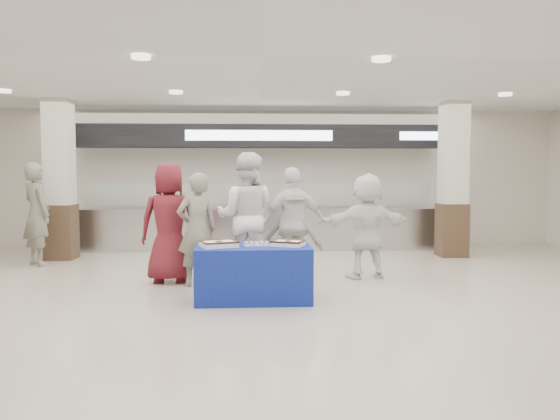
{
  "coord_description": "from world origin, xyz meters",
  "views": [
    {
      "loc": [
        -0.1,
        -6.92,
        1.76
      ],
      "look_at": [
        0.29,
        1.6,
        1.16
      ],
      "focal_mm": 35.0,
      "sensor_mm": 36.0,
      "label": 1
    }
  ],
  "objects_px": {
    "chef_tall": "(246,217)",
    "chef_short": "(294,224)",
    "display_table": "(254,274)",
    "sheet_cake_left": "(219,243)",
    "civilian_white": "(367,226)",
    "soldier_bg": "(37,214)",
    "soldier_b": "(292,233)",
    "sheet_cake_right": "(288,243)",
    "cupcake_tray": "(257,244)",
    "soldier_a": "(197,230)",
    "civilian_maroon": "(170,223)"
  },
  "relations": [
    {
      "from": "chef_tall",
      "to": "chef_short",
      "type": "relative_size",
      "value": 1.12
    },
    {
      "from": "display_table",
      "to": "sheet_cake_left",
      "type": "xyz_separation_m",
      "value": [
        -0.47,
        -0.04,
        0.42
      ]
    },
    {
      "from": "civilian_white",
      "to": "soldier_bg",
      "type": "distance_m",
      "value": 6.12
    },
    {
      "from": "soldier_b",
      "to": "civilian_white",
      "type": "bearing_deg",
      "value": -164.44
    },
    {
      "from": "civilian_white",
      "to": "soldier_bg",
      "type": "relative_size",
      "value": 0.9
    },
    {
      "from": "chef_short",
      "to": "sheet_cake_right",
      "type": "bearing_deg",
      "value": 68.58
    },
    {
      "from": "sheet_cake_left",
      "to": "soldier_bg",
      "type": "height_order",
      "value": "soldier_bg"
    },
    {
      "from": "soldier_b",
      "to": "sheet_cake_right",
      "type": "bearing_deg",
      "value": 93.52
    },
    {
      "from": "cupcake_tray",
      "to": "soldier_b",
      "type": "xyz_separation_m",
      "value": [
        0.58,
        1.38,
        -0.02
      ]
    },
    {
      "from": "sheet_cake_right",
      "to": "chef_tall",
      "type": "xyz_separation_m",
      "value": [
        -0.59,
        1.36,
        0.24
      ]
    },
    {
      "from": "chef_tall",
      "to": "civilian_white",
      "type": "relative_size",
      "value": 1.19
    },
    {
      "from": "display_table",
      "to": "cupcake_tray",
      "type": "bearing_deg",
      "value": 41.69
    },
    {
      "from": "sheet_cake_left",
      "to": "sheet_cake_right",
      "type": "bearing_deg",
      "value": 3.9
    },
    {
      "from": "sheet_cake_right",
      "to": "soldier_a",
      "type": "height_order",
      "value": "soldier_a"
    },
    {
      "from": "display_table",
      "to": "soldier_bg",
      "type": "relative_size",
      "value": 0.8
    },
    {
      "from": "sheet_cake_left",
      "to": "sheet_cake_right",
      "type": "relative_size",
      "value": 1.11
    },
    {
      "from": "cupcake_tray",
      "to": "chef_short",
      "type": "bearing_deg",
      "value": 65.56
    },
    {
      "from": "civilian_maroon",
      "to": "soldier_a",
      "type": "relative_size",
      "value": 1.1
    },
    {
      "from": "cupcake_tray",
      "to": "soldier_a",
      "type": "bearing_deg",
      "value": 132.13
    },
    {
      "from": "display_table",
      "to": "chef_tall",
      "type": "bearing_deg",
      "value": 94.18
    },
    {
      "from": "soldier_bg",
      "to": "sheet_cake_right",
      "type": "bearing_deg",
      "value": -169.61
    },
    {
      "from": "chef_short",
      "to": "civilian_white",
      "type": "bearing_deg",
      "value": 174.56
    },
    {
      "from": "chef_tall",
      "to": "soldier_bg",
      "type": "distance_m",
      "value": 4.29
    },
    {
      "from": "sheet_cake_left",
      "to": "civilian_maroon",
      "type": "distance_m",
      "value": 1.62
    },
    {
      "from": "display_table",
      "to": "soldier_a",
      "type": "bearing_deg",
      "value": 129.06
    },
    {
      "from": "soldier_b",
      "to": "civilian_white",
      "type": "height_order",
      "value": "civilian_white"
    },
    {
      "from": "civilian_white",
      "to": "sheet_cake_right",
      "type": "bearing_deg",
      "value": 35.38
    },
    {
      "from": "cupcake_tray",
      "to": "civilian_white",
      "type": "relative_size",
      "value": 0.21
    },
    {
      "from": "sheet_cake_right",
      "to": "soldier_bg",
      "type": "xyz_separation_m",
      "value": [
        -4.54,
        3.03,
        0.17
      ]
    },
    {
      "from": "soldier_a",
      "to": "soldier_b",
      "type": "xyz_separation_m",
      "value": [
        1.49,
        0.37,
        -0.11
      ]
    },
    {
      "from": "soldier_b",
      "to": "civilian_white",
      "type": "relative_size",
      "value": 0.88
    },
    {
      "from": "civilian_maroon",
      "to": "sheet_cake_right",
      "type": "bearing_deg",
      "value": 142.86
    },
    {
      "from": "soldier_bg",
      "to": "chef_short",
      "type": "bearing_deg",
      "value": -155.71
    },
    {
      "from": "civilian_white",
      "to": "soldier_bg",
      "type": "bearing_deg",
      "value": -26.41
    },
    {
      "from": "sheet_cake_right",
      "to": "cupcake_tray",
      "type": "height_order",
      "value": "sheet_cake_right"
    },
    {
      "from": "display_table",
      "to": "chef_tall",
      "type": "xyz_separation_m",
      "value": [
        -0.12,
        1.39,
        0.66
      ]
    },
    {
      "from": "soldier_a",
      "to": "chef_short",
      "type": "bearing_deg",
      "value": 169.73
    },
    {
      "from": "chef_tall",
      "to": "chef_short",
      "type": "height_order",
      "value": "chef_tall"
    },
    {
      "from": "sheet_cake_left",
      "to": "soldier_a",
      "type": "xyz_separation_m",
      "value": [
        -0.4,
        1.08,
        0.07
      ]
    },
    {
      "from": "display_table",
      "to": "sheet_cake_left",
      "type": "distance_m",
      "value": 0.63
    },
    {
      "from": "sheet_cake_right",
      "to": "soldier_b",
      "type": "distance_m",
      "value": 1.4
    },
    {
      "from": "civilian_maroon",
      "to": "soldier_b",
      "type": "bearing_deg",
      "value": -178.68
    },
    {
      "from": "sheet_cake_right",
      "to": "soldier_bg",
      "type": "height_order",
      "value": "soldier_bg"
    },
    {
      "from": "soldier_a",
      "to": "chef_tall",
      "type": "height_order",
      "value": "chef_tall"
    },
    {
      "from": "sheet_cake_left",
      "to": "display_table",
      "type": "bearing_deg",
      "value": 4.79
    },
    {
      "from": "soldier_a",
      "to": "soldier_b",
      "type": "relative_size",
      "value": 1.14
    },
    {
      "from": "sheet_cake_right",
      "to": "cupcake_tray",
      "type": "distance_m",
      "value": 0.43
    },
    {
      "from": "civilian_maroon",
      "to": "soldier_bg",
      "type": "bearing_deg",
      "value": -33.63
    },
    {
      "from": "soldier_a",
      "to": "chef_short",
      "type": "xyz_separation_m",
      "value": [
        1.51,
        0.32,
        0.05
      ]
    },
    {
      "from": "display_table",
      "to": "civilian_white",
      "type": "xyz_separation_m",
      "value": [
        1.86,
        1.55,
        0.49
      ]
    }
  ]
}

